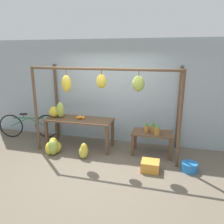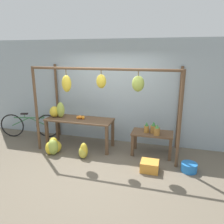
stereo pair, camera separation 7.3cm
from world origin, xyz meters
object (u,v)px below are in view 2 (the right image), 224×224
(pineapple_cluster, at_px, (153,129))
(fruit_crate_white, at_px, (150,166))
(banana_pile_ground_left, at_px, (53,147))
(parked_bicycle, at_px, (30,125))
(banana_pile_on_table, at_px, (57,111))
(banana_pile_ground_right, at_px, (83,151))
(orange_pile, at_px, (81,117))
(blue_bucket, at_px, (189,167))

(pineapple_cluster, bearing_deg, fruit_crate_white, -88.04)
(banana_pile_ground_left, relative_size, parked_bicycle, 0.28)
(banana_pile_on_table, xyz_separation_m, banana_pile_ground_right, (0.96, -0.57, -0.79))
(banana_pile_ground_left, relative_size, fruit_crate_white, 1.30)
(pineapple_cluster, xyz_separation_m, parked_bicycle, (-3.63, 0.25, -0.33))
(orange_pile, bearing_deg, banana_pile_on_table, -178.70)
(banana_pile_ground_left, distance_m, parked_bicycle, 1.51)
(orange_pile, height_order, parked_bicycle, orange_pile)
(orange_pile, relative_size, banana_pile_ground_right, 0.58)
(banana_pile_on_table, height_order, banana_pile_ground_right, banana_pile_on_table)
(banana_pile_ground_left, distance_m, blue_bucket, 3.22)
(orange_pile, height_order, banana_pile_ground_right, orange_pile)
(orange_pile, xyz_separation_m, blue_bucket, (2.71, -0.57, -0.73))
(pineapple_cluster, distance_m, blue_bucket, 1.17)
(banana_pile_on_table, distance_m, banana_pile_ground_right, 1.37)
(pineapple_cluster, relative_size, blue_bucket, 1.16)
(banana_pile_on_table, relative_size, blue_bucket, 1.39)
(banana_pile_on_table, height_order, parked_bicycle, banana_pile_on_table)
(pineapple_cluster, height_order, banana_pile_ground_left, pineapple_cluster)
(blue_bucket, bearing_deg, pineapple_cluster, 146.44)
(pineapple_cluster, xyz_separation_m, banana_pile_ground_right, (-1.57, -0.58, -0.53))
(parked_bicycle, bearing_deg, pineapple_cluster, -3.99)
(banana_pile_on_table, bearing_deg, pineapple_cluster, 0.11)
(orange_pile, distance_m, banana_pile_ground_left, 1.00)
(pineapple_cluster, bearing_deg, banana_pile_on_table, -179.89)
(banana_pile_on_table, relative_size, banana_pile_ground_left, 0.94)
(banana_pile_on_table, height_order, blue_bucket, banana_pile_on_table)
(banana_pile_ground_right, relative_size, fruit_crate_white, 1.01)
(orange_pile, bearing_deg, pineapple_cluster, -0.31)
(banana_pile_ground_left, relative_size, blue_bucket, 1.48)
(orange_pile, relative_size, blue_bucket, 0.67)
(blue_bucket, bearing_deg, orange_pile, 168.21)
(pineapple_cluster, xyz_separation_m, fruit_crate_white, (0.03, -0.76, -0.58))
(blue_bucket, bearing_deg, banana_pile_ground_left, -179.73)
(banana_pile_on_table, relative_size, pineapple_cluster, 1.19)
(pineapple_cluster, relative_size, banana_pile_ground_left, 0.79)
(banana_pile_ground_left, height_order, parked_bicycle, parked_bicycle)
(banana_pile_ground_right, height_order, parked_bicycle, parked_bicycle)
(banana_pile_on_table, distance_m, orange_pile, 0.67)
(fruit_crate_white, distance_m, parked_bicycle, 3.80)
(banana_pile_ground_left, height_order, banana_pile_ground_right, banana_pile_ground_left)
(banana_pile_ground_right, bearing_deg, parked_bicycle, 157.96)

